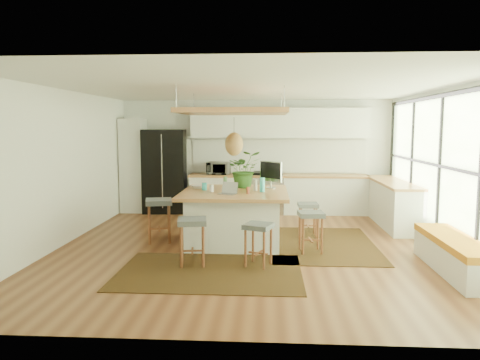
# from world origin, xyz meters

# --- Properties ---
(floor) EXTENTS (7.00, 7.00, 0.00)m
(floor) POSITION_xyz_m (0.00, 0.00, 0.00)
(floor) COLOR brown
(floor) RESTS_ON ground
(ceiling) EXTENTS (7.00, 7.00, 0.00)m
(ceiling) POSITION_xyz_m (0.00, 0.00, 2.70)
(ceiling) COLOR white
(ceiling) RESTS_ON ground
(wall_back) EXTENTS (6.50, 0.00, 6.50)m
(wall_back) POSITION_xyz_m (0.00, 3.50, 1.35)
(wall_back) COLOR white
(wall_back) RESTS_ON ground
(wall_front) EXTENTS (6.50, 0.00, 6.50)m
(wall_front) POSITION_xyz_m (0.00, -3.50, 1.35)
(wall_front) COLOR white
(wall_front) RESTS_ON ground
(wall_left) EXTENTS (0.00, 7.00, 7.00)m
(wall_left) POSITION_xyz_m (-3.25, 0.00, 1.35)
(wall_left) COLOR white
(wall_left) RESTS_ON ground
(wall_right) EXTENTS (0.00, 7.00, 7.00)m
(wall_right) POSITION_xyz_m (3.25, 0.00, 1.35)
(wall_right) COLOR white
(wall_right) RESTS_ON ground
(window_wall) EXTENTS (0.10, 6.20, 2.60)m
(window_wall) POSITION_xyz_m (3.22, 0.00, 1.40)
(window_wall) COLOR black
(window_wall) RESTS_ON wall_right
(pantry) EXTENTS (0.55, 0.60, 2.25)m
(pantry) POSITION_xyz_m (-2.95, 3.18, 1.12)
(pantry) COLOR silver
(pantry) RESTS_ON floor
(back_counter_base) EXTENTS (4.20, 0.60, 0.88)m
(back_counter_base) POSITION_xyz_m (0.55, 3.18, 0.44)
(back_counter_base) COLOR silver
(back_counter_base) RESTS_ON floor
(back_counter_top) EXTENTS (4.24, 0.64, 0.05)m
(back_counter_top) POSITION_xyz_m (0.55, 3.18, 0.90)
(back_counter_top) COLOR #A5693A
(back_counter_top) RESTS_ON back_counter_base
(backsplash) EXTENTS (4.20, 0.02, 0.80)m
(backsplash) POSITION_xyz_m (0.55, 3.48, 1.35)
(backsplash) COLOR white
(backsplash) RESTS_ON wall_back
(upper_cabinets) EXTENTS (4.20, 0.34, 0.70)m
(upper_cabinets) POSITION_xyz_m (0.55, 3.32, 2.15)
(upper_cabinets) COLOR silver
(upper_cabinets) RESTS_ON wall_back
(range) EXTENTS (0.76, 0.62, 1.00)m
(range) POSITION_xyz_m (0.30, 3.18, 0.50)
(range) COLOR #A5A5AA
(range) RESTS_ON floor
(right_counter_base) EXTENTS (0.60, 2.50, 0.88)m
(right_counter_base) POSITION_xyz_m (2.93, 2.00, 0.44)
(right_counter_base) COLOR silver
(right_counter_base) RESTS_ON floor
(right_counter_top) EXTENTS (0.64, 2.54, 0.05)m
(right_counter_top) POSITION_xyz_m (2.93, 2.00, 0.90)
(right_counter_top) COLOR #A5693A
(right_counter_top) RESTS_ON right_counter_base
(window_bench) EXTENTS (0.52, 2.00, 0.50)m
(window_bench) POSITION_xyz_m (2.95, -1.20, 0.25)
(window_bench) COLOR silver
(window_bench) RESTS_ON floor
(ceiling_panel) EXTENTS (1.86, 1.86, 0.80)m
(ceiling_panel) POSITION_xyz_m (-0.30, 0.40, 2.05)
(ceiling_panel) COLOR #A5693A
(ceiling_panel) RESTS_ON ceiling
(rug_near) EXTENTS (2.60, 1.80, 0.01)m
(rug_near) POSITION_xyz_m (-0.51, -1.41, 0.01)
(rug_near) COLOR black
(rug_near) RESTS_ON floor
(rug_right) EXTENTS (1.80, 2.60, 0.01)m
(rug_right) POSITION_xyz_m (1.27, 0.24, 0.01)
(rug_right) COLOR black
(rug_right) RESTS_ON floor
(fridge) EXTENTS (1.04, 0.84, 1.99)m
(fridge) POSITION_xyz_m (-2.18, 3.17, 0.93)
(fridge) COLOR black
(fridge) RESTS_ON floor
(island) EXTENTS (1.85, 1.85, 0.93)m
(island) POSITION_xyz_m (-0.28, 0.28, 0.47)
(island) COLOR #A5693A
(island) RESTS_ON floor
(stool_near_left) EXTENTS (0.48, 0.48, 0.70)m
(stool_near_left) POSITION_xyz_m (-0.81, -1.10, 0.35)
(stool_near_left) COLOR #4A4F52
(stool_near_left) RESTS_ON floor
(stool_near_right) EXTENTS (0.49, 0.49, 0.64)m
(stool_near_right) POSITION_xyz_m (0.17, -1.09, 0.35)
(stool_near_right) COLOR #4A4F52
(stool_near_right) RESTS_ON floor
(stool_right_front) EXTENTS (0.44, 0.44, 0.68)m
(stool_right_front) POSITION_xyz_m (1.01, -0.29, 0.35)
(stool_right_front) COLOR #4A4F52
(stool_right_front) RESTS_ON floor
(stool_right_back) EXTENTS (0.38, 0.38, 0.63)m
(stool_right_back) POSITION_xyz_m (1.06, 0.87, 0.35)
(stool_right_back) COLOR #4A4F52
(stool_right_back) RESTS_ON floor
(stool_left_side) EXTENTS (0.55, 0.55, 0.77)m
(stool_left_side) POSITION_xyz_m (-1.64, 0.26, 0.35)
(stool_left_side) COLOR #4A4F52
(stool_left_side) RESTS_ON floor
(laptop) EXTENTS (0.38, 0.39, 0.22)m
(laptop) POSITION_xyz_m (-0.37, -0.13, 1.05)
(laptop) COLOR #A5A5AA
(laptop) RESTS_ON island
(monitor) EXTENTS (0.52, 0.52, 0.51)m
(monitor) POSITION_xyz_m (0.36, 0.69, 1.19)
(monitor) COLOR #A5A5AA
(monitor) RESTS_ON island
(microwave) EXTENTS (0.57, 0.37, 0.36)m
(microwave) POSITION_xyz_m (-0.88, 3.15, 1.10)
(microwave) COLOR #A5A5AA
(microwave) RESTS_ON back_counter_top
(island_plant) EXTENTS (0.75, 0.81, 0.53)m
(island_plant) POSITION_xyz_m (-0.14, 0.77, 1.20)
(island_plant) COLOR #1E4C19
(island_plant) RESTS_ON island
(island_bowl) EXTENTS (0.29, 0.29, 0.06)m
(island_bowl) POSITION_xyz_m (-0.98, 0.58, 0.96)
(island_bowl) COLOR silver
(island_bowl) RESTS_ON island
(island_bottle_0) EXTENTS (0.07, 0.07, 0.19)m
(island_bottle_0) POSITION_xyz_m (-0.83, 0.38, 1.03)
(island_bottle_0) COLOR #36D4DB
(island_bottle_0) RESTS_ON island
(island_bottle_1) EXTENTS (0.07, 0.07, 0.19)m
(island_bottle_1) POSITION_xyz_m (-0.68, 0.13, 1.03)
(island_bottle_1) COLOR white
(island_bottle_1) RESTS_ON island
(island_bottle_2) EXTENTS (0.07, 0.07, 0.19)m
(island_bottle_2) POSITION_xyz_m (-0.03, -0.02, 1.03)
(island_bottle_2) COLOR #A24836
(island_bottle_2) RESTS_ON island
(island_bottle_3) EXTENTS (0.07, 0.07, 0.19)m
(island_bottle_3) POSITION_xyz_m (0.07, 0.33, 1.03)
(island_bottle_3) COLOR silver
(island_bottle_3) RESTS_ON island
(island_bottle_4) EXTENTS (0.07, 0.07, 0.19)m
(island_bottle_4) POSITION_xyz_m (-0.48, 0.53, 1.03)
(island_bottle_4) COLOR #589257
(island_bottle_4) RESTS_ON island
(island_bottle_5) EXTENTS (0.07, 0.07, 0.19)m
(island_bottle_5) POSITION_xyz_m (0.22, 0.18, 1.03)
(island_bottle_5) COLOR #36D4DB
(island_bottle_5) RESTS_ON island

